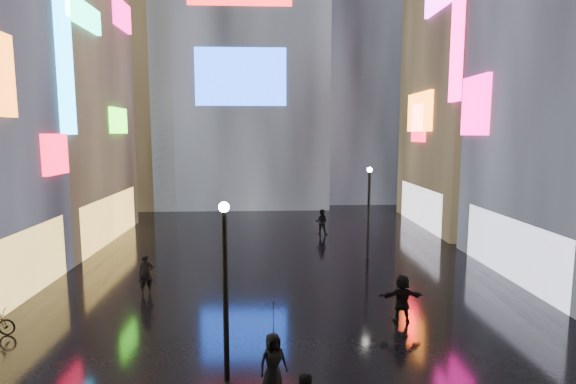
{
  "coord_description": "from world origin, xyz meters",
  "views": [
    {
      "loc": [
        -0.73,
        -3.65,
        7.05
      ],
      "look_at": [
        0.0,
        12.0,
        5.0
      ],
      "focal_mm": 28.0,
      "sensor_mm": 36.0,
      "label": 1
    }
  ],
  "objects": [
    {
      "name": "ground",
      "position": [
        0.0,
        20.0,
        0.0
      ],
      "size": [
        140.0,
        140.0,
        0.0
      ],
      "primitive_type": "plane",
      "color": "black",
      "rests_on": "ground"
    },
    {
      "name": "building_right_far",
      "position": [
        15.98,
        30.0,
        13.98
      ],
      "size": [
        10.28,
        12.0,
        28.0
      ],
      "color": "black",
      "rests_on": "ground"
    },
    {
      "name": "tower_flank_left",
      "position": [
        -14.0,
        42.0,
        13.0
      ],
      "size": [
        10.0,
        10.0,
        26.0
      ],
      "primitive_type": "cube",
      "color": "black",
      "rests_on": "ground"
    },
    {
      "name": "lamp_near",
      "position": [
        -1.92,
        8.52,
        2.94
      ],
      "size": [
        0.3,
        0.3,
        5.2
      ],
      "color": "black",
      "rests_on": "ground"
    },
    {
      "name": "pedestrian_7",
      "position": [
        3.08,
        27.16,
        0.89
      ],
      "size": [
        1.02,
        0.89,
        1.78
      ],
      "primitive_type": "imported",
      "rotation": [
        0.0,
        0.0,
        2.86
      ],
      "color": "black",
      "rests_on": "ground"
    },
    {
      "name": "umbrella_2",
      "position": [
        -0.6,
        7.95,
        2.1
      ],
      "size": [
        1.43,
        1.43,
        0.93
      ],
      "primitive_type": "imported",
      "rotation": [
        0.0,
        0.0,
        5.62
      ],
      "color": "black",
      "rests_on": "pedestrian_4"
    },
    {
      "name": "building_left_far",
      "position": [
        -15.98,
        26.0,
        10.98
      ],
      "size": [
        10.28,
        12.0,
        22.0
      ],
      "color": "black",
      "rests_on": "ground"
    },
    {
      "name": "tower_flank_right",
      "position": [
        9.0,
        46.0,
        17.0
      ],
      "size": [
        12.0,
        12.0,
        34.0
      ],
      "primitive_type": "cube",
      "color": "black",
      "rests_on": "ground"
    },
    {
      "name": "pedestrian_5",
      "position": [
        4.29,
        12.28,
        0.91
      ],
      "size": [
        1.7,
        0.55,
        1.82
      ],
      "primitive_type": "imported",
      "rotation": [
        0.0,
        0.0,
        3.15
      ],
      "color": "black",
      "rests_on": "ground"
    },
    {
      "name": "pedestrian_6",
      "position": [
        -6.11,
        15.77,
        0.88
      ],
      "size": [
        0.75,
        0.62,
        1.76
      ],
      "primitive_type": "imported",
      "rotation": [
        0.0,
        0.0,
        0.37
      ],
      "color": "black",
      "rests_on": "ground"
    },
    {
      "name": "pedestrian_4",
      "position": [
        -0.6,
        7.95,
        0.82
      ],
      "size": [
        0.94,
        0.79,
        1.63
      ],
      "primitive_type": "imported",
      "rotation": [
        0.0,
        0.0,
        0.4
      ],
      "color": "black",
      "rests_on": "ground"
    },
    {
      "name": "lamp_far",
      "position": [
        4.96,
        20.95,
        2.94
      ],
      "size": [
        0.3,
        0.3,
        5.2
      ],
      "color": "black",
      "rests_on": "ground"
    }
  ]
}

